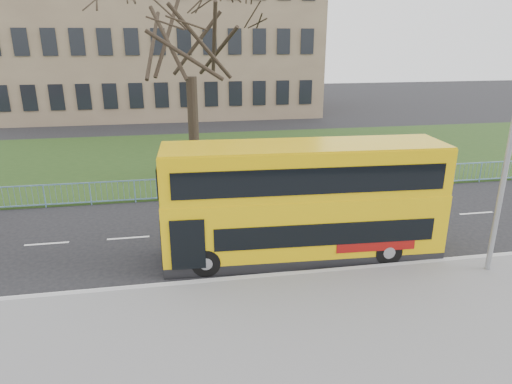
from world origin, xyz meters
TOP-DOWN VIEW (x-y plane):
  - ground at (0.00, 0.00)m, footprint 120.00×120.00m
  - kerb at (0.00, -1.55)m, footprint 80.00×0.20m
  - grass_verge at (0.00, 14.30)m, footprint 80.00×15.40m
  - guard_railing at (0.00, 6.60)m, footprint 40.00×0.12m
  - bare_tree at (-3.00, 10.00)m, footprint 8.99×8.99m
  - civic_building at (-5.00, 35.00)m, footprint 30.00×15.00m
  - yellow_bus at (0.24, -0.12)m, footprint 9.66×2.73m
  - street_lamp at (5.89, -2.38)m, footprint 1.84×0.24m

SIDE VIEW (x-z plane):
  - ground at x=0.00m, z-range 0.00..0.00m
  - grass_verge at x=0.00m, z-range 0.00..0.08m
  - kerb at x=0.00m, z-range 0.00..0.14m
  - guard_railing at x=0.00m, z-range 0.00..1.10m
  - yellow_bus at x=0.24m, z-range 0.15..4.16m
  - street_lamp at x=5.89m, z-range 0.54..9.21m
  - bare_tree at x=-3.00m, z-range 0.08..12.92m
  - civic_building at x=-5.00m, z-range 0.00..14.00m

